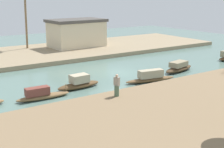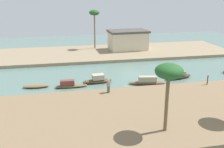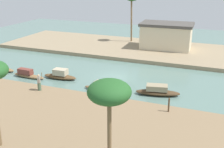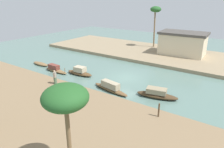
# 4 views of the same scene
# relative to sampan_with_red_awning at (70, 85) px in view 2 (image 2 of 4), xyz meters

# --- Properties ---
(river_water) EXTENTS (73.28, 73.28, 0.00)m
(river_water) POSITION_rel_sampan_with_red_awning_xyz_m (9.67, 3.88, -0.38)
(river_water) COLOR slate
(river_water) RESTS_ON ground
(riverbank_left) EXTENTS (46.80, 13.52, 0.52)m
(riverbank_left) POSITION_rel_sampan_with_red_awning_xyz_m (9.67, -9.36, -0.12)
(riverbank_left) COLOR #846B4C
(riverbank_left) RESTS_ON ground
(riverbank_right) EXTENTS (46.80, 13.52, 0.52)m
(riverbank_right) POSITION_rel_sampan_with_red_awning_xyz_m (9.67, 17.12, -0.12)
(riverbank_right) COLOR #937F60
(riverbank_right) RESTS_ON ground
(sampan_with_red_awning) EXTENTS (4.37, 1.08, 1.02)m
(sampan_with_red_awning) POSITION_rel_sampan_with_red_awning_xyz_m (0.00, 0.00, 0.00)
(sampan_with_red_awning) COLOR brown
(sampan_with_red_awning) RESTS_ON river_water
(sampan_with_tall_canopy) EXTENTS (4.62, 2.17, 1.09)m
(sampan_with_tall_canopy) POSITION_rel_sampan_with_red_awning_xyz_m (15.55, 0.53, 0.06)
(sampan_with_tall_canopy) COLOR #47331E
(sampan_with_tall_canopy) RESTS_ON river_water
(sampan_foreground) EXTENTS (5.27, 1.81, 1.14)m
(sampan_foreground) POSITION_rel_sampan_with_red_awning_xyz_m (10.40, -0.89, 0.06)
(sampan_foreground) COLOR brown
(sampan_foreground) RESTS_ON river_water
(sampan_near_left_bank) EXTENTS (3.41, 1.09, 0.43)m
(sampan_near_left_bank) POSITION_rel_sampan_with_red_awning_xyz_m (-4.37, 0.77, -0.16)
(sampan_near_left_bank) COLOR brown
(sampan_near_left_bank) RESTS_ON river_water
(sampan_upstream_small) EXTENTS (4.15, 1.46, 1.21)m
(sampan_upstream_small) POSITION_rel_sampan_with_red_awning_xyz_m (3.84, 1.02, 0.06)
(sampan_upstream_small) COLOR brown
(sampan_upstream_small) RESTS_ON river_water
(person_on_near_bank) EXTENTS (0.47, 0.49, 1.70)m
(person_on_near_bank) POSITION_rel_sampan_with_red_awning_xyz_m (4.48, -3.89, 0.90)
(person_on_near_bank) COLOR #4C664C
(person_on_near_bank) RESTS_ON riverbank_left
(mooring_post) EXTENTS (0.14, 0.14, 1.27)m
(mooring_post) POSITION_rel_sampan_with_red_awning_xyz_m (17.52, -3.79, 0.78)
(mooring_post) COLOR #4C3823
(mooring_post) RESTS_ON riverbank_left
(palm_tree_left_near) EXTENTS (2.32, 2.32, 6.03)m
(palm_tree_left_near) POSITION_rel_sampan_with_red_awning_xyz_m (7.78, -13.12, 5.35)
(palm_tree_left_near) COLOR brown
(palm_tree_left_near) RESTS_ON riverbank_left
(palm_tree_right_tall) EXTENTS (2.11, 2.11, 8.00)m
(palm_tree_right_tall) POSITION_rel_sampan_with_red_awning_xyz_m (6.04, 20.67, 7.17)
(palm_tree_right_tall) COLOR #7F6647
(palm_tree_right_tall) RESTS_ON riverbank_right
(riverside_building) EXTENTS (8.21, 5.34, 3.98)m
(riverside_building) POSITION_rel_sampan_with_red_awning_xyz_m (12.61, 18.24, 2.16)
(riverside_building) COLOR beige
(riverside_building) RESTS_ON riverbank_right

